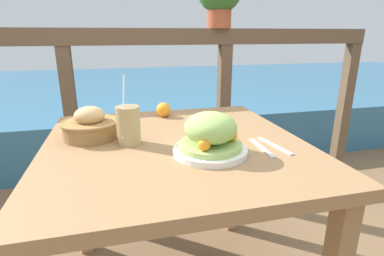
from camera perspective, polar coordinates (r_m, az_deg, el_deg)
name	(u,v)px	position (r m, az deg, el deg)	size (l,w,h in m)	color
patio_table	(176,167)	(1.13, -3.14, -7.37)	(0.92, 0.94, 0.72)	#997047
railing_fence	(151,87)	(1.78, -7.85, 7.78)	(2.80, 0.08, 1.12)	brown
sea_backdrop	(132,99)	(4.34, -11.30, 5.53)	(12.00, 4.00, 0.44)	teal
salad_plate	(210,136)	(0.96, 3.51, -1.56)	(0.24, 0.24, 0.14)	white
drink_glass	(128,125)	(1.07, -12.01, 0.52)	(0.08, 0.09, 0.24)	tan
bread_basket	(91,126)	(1.18, -18.75, 0.45)	(0.21, 0.21, 0.12)	olive
fork	(261,148)	(1.05, 13.08, -3.65)	(0.02, 0.18, 0.00)	silver
knife	(274,146)	(1.08, 15.43, -3.25)	(0.04, 0.18, 0.00)	silver
orange_near_basket	(164,110)	(1.42, -5.44, 3.49)	(0.07, 0.07, 0.07)	orange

